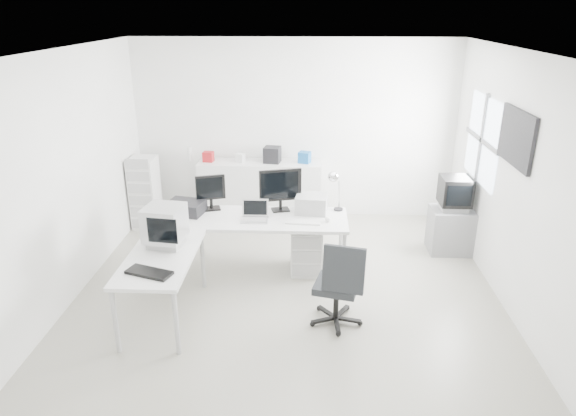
{
  "coord_description": "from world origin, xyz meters",
  "views": [
    {
      "loc": [
        0.25,
        -5.42,
        3.22
      ],
      "look_at": [
        0.0,
        0.2,
        1.0
      ],
      "focal_mm": 32.0,
      "sensor_mm": 36.0,
      "label": 1
    }
  ],
  "objects_px": {
    "office_chair": "(337,281)",
    "sideboard": "(260,191)",
    "lcd_monitor_large": "(280,190)",
    "side_desk": "(164,286)",
    "laser_printer": "(311,204)",
    "crt_tv": "(455,194)",
    "inkjet_printer": "(186,207)",
    "tv_cabinet": "(450,230)",
    "lcd_monitor_small": "(211,192)",
    "laptop": "(254,211)",
    "main_desk": "(252,244)",
    "crt_monitor": "(165,228)",
    "filing_cabinet": "(145,192)",
    "drawer_pedestal": "(307,249)"
  },
  "relations": [
    {
      "from": "main_desk",
      "to": "inkjet_printer",
      "type": "relative_size",
      "value": 5.36
    },
    {
      "from": "tv_cabinet",
      "to": "office_chair",
      "type": "bearing_deg",
      "value": -132.28
    },
    {
      "from": "inkjet_printer",
      "to": "lcd_monitor_small",
      "type": "distance_m",
      "value": 0.37
    },
    {
      "from": "side_desk",
      "to": "inkjet_printer",
      "type": "distance_m",
      "value": 1.28
    },
    {
      "from": "main_desk",
      "to": "tv_cabinet",
      "type": "xyz_separation_m",
      "value": [
        2.69,
        0.7,
        -0.06
      ]
    },
    {
      "from": "main_desk",
      "to": "filing_cabinet",
      "type": "height_order",
      "value": "filing_cabinet"
    },
    {
      "from": "lcd_monitor_small",
      "to": "inkjet_printer",
      "type": "bearing_deg",
      "value": -170.4
    },
    {
      "from": "lcd_monitor_small",
      "to": "crt_monitor",
      "type": "xyz_separation_m",
      "value": [
        -0.3,
        -1.1,
        -0.02
      ]
    },
    {
      "from": "laptop",
      "to": "sideboard",
      "type": "height_order",
      "value": "laptop"
    },
    {
      "from": "lcd_monitor_large",
      "to": "laptop",
      "type": "bearing_deg",
      "value": -145.87
    },
    {
      "from": "laser_printer",
      "to": "crt_tv",
      "type": "bearing_deg",
      "value": 20.14
    },
    {
      "from": "lcd_monitor_large",
      "to": "laptop",
      "type": "height_order",
      "value": "lcd_monitor_large"
    },
    {
      "from": "side_desk",
      "to": "laser_printer",
      "type": "height_order",
      "value": "laser_printer"
    },
    {
      "from": "inkjet_printer",
      "to": "tv_cabinet",
      "type": "distance_m",
      "value": 3.63
    },
    {
      "from": "laser_printer",
      "to": "crt_monitor",
      "type": "xyz_separation_m",
      "value": [
        -1.6,
        -1.07,
        0.1
      ]
    },
    {
      "from": "laser_printer",
      "to": "tv_cabinet",
      "type": "distance_m",
      "value": 2.08
    },
    {
      "from": "side_desk",
      "to": "inkjet_printer",
      "type": "relative_size",
      "value": 3.13
    },
    {
      "from": "inkjet_printer",
      "to": "crt_tv",
      "type": "relative_size",
      "value": 0.9
    },
    {
      "from": "lcd_monitor_small",
      "to": "sideboard",
      "type": "distance_m",
      "value": 1.65
    },
    {
      "from": "tv_cabinet",
      "to": "laptop",
      "type": "bearing_deg",
      "value": -163.06
    },
    {
      "from": "side_desk",
      "to": "crt_monitor",
      "type": "bearing_deg",
      "value": 90.0
    },
    {
      "from": "drawer_pedestal",
      "to": "tv_cabinet",
      "type": "height_order",
      "value": "tv_cabinet"
    },
    {
      "from": "office_chair",
      "to": "drawer_pedestal",
      "type": "bearing_deg",
      "value": 119.42
    },
    {
      "from": "laser_printer",
      "to": "laptop",
      "type": "bearing_deg",
      "value": -149.3
    },
    {
      "from": "lcd_monitor_large",
      "to": "lcd_monitor_small",
      "type": "bearing_deg",
      "value": 164.73
    },
    {
      "from": "lcd_monitor_small",
      "to": "tv_cabinet",
      "type": "bearing_deg",
      "value": -8.98
    },
    {
      "from": "crt_tv",
      "to": "sideboard",
      "type": "distance_m",
      "value": 2.97
    },
    {
      "from": "laser_printer",
      "to": "tv_cabinet",
      "type": "bearing_deg",
      "value": 20.14
    },
    {
      "from": "main_desk",
      "to": "crt_tv",
      "type": "bearing_deg",
      "value": 14.67
    },
    {
      "from": "office_chair",
      "to": "laser_printer",
      "type": "bearing_deg",
      "value": 115.5
    },
    {
      "from": "office_chair",
      "to": "laptop",
      "type": "bearing_deg",
      "value": 147.47
    },
    {
      "from": "inkjet_printer",
      "to": "laptop",
      "type": "bearing_deg",
      "value": -0.92
    },
    {
      "from": "laser_printer",
      "to": "main_desk",
      "type": "bearing_deg",
      "value": -157.52
    },
    {
      "from": "side_desk",
      "to": "laser_printer",
      "type": "xyz_separation_m",
      "value": [
        1.6,
        1.32,
        0.49
      ]
    },
    {
      "from": "lcd_monitor_small",
      "to": "office_chair",
      "type": "relative_size",
      "value": 0.47
    },
    {
      "from": "drawer_pedestal",
      "to": "crt_tv",
      "type": "distance_m",
      "value": 2.17
    },
    {
      "from": "inkjet_printer",
      "to": "crt_monitor",
      "type": "bearing_deg",
      "value": -78.39
    },
    {
      "from": "drawer_pedestal",
      "to": "lcd_monitor_small",
      "type": "xyz_separation_m",
      "value": [
        -1.25,
        0.2,
        0.69
      ]
    },
    {
      "from": "crt_monitor",
      "to": "sideboard",
      "type": "distance_m",
      "value": 2.76
    },
    {
      "from": "lcd_monitor_large",
      "to": "sideboard",
      "type": "bearing_deg",
      "value": 90.19
    },
    {
      "from": "office_chair",
      "to": "crt_tv",
      "type": "xyz_separation_m",
      "value": [
        1.66,
        1.83,
        0.35
      ]
    },
    {
      "from": "lcd_monitor_large",
      "to": "crt_tv",
      "type": "height_order",
      "value": "lcd_monitor_large"
    },
    {
      "from": "laser_printer",
      "to": "crt_tv",
      "type": "height_order",
      "value": "crt_tv"
    },
    {
      "from": "side_desk",
      "to": "drawer_pedestal",
      "type": "bearing_deg",
      "value": 36.57
    },
    {
      "from": "laser_printer",
      "to": "tv_cabinet",
      "type": "xyz_separation_m",
      "value": [
        1.94,
        0.48,
        -0.55
      ]
    },
    {
      "from": "crt_monitor",
      "to": "filing_cabinet",
      "type": "xyz_separation_m",
      "value": [
        -0.96,
        2.26,
        -0.42
      ]
    },
    {
      "from": "office_chair",
      "to": "sideboard",
      "type": "distance_m",
      "value": 3.07
    },
    {
      "from": "laser_printer",
      "to": "inkjet_printer",
      "type": "bearing_deg",
      "value": -169.58
    },
    {
      "from": "drawer_pedestal",
      "to": "filing_cabinet",
      "type": "height_order",
      "value": "filing_cabinet"
    },
    {
      "from": "crt_tv",
      "to": "lcd_monitor_large",
      "type": "bearing_deg",
      "value": -169.02
    }
  ]
}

